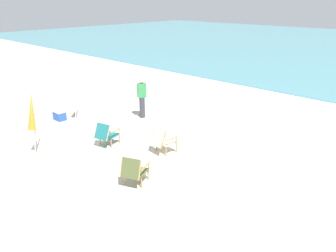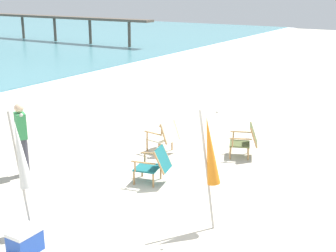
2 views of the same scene
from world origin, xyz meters
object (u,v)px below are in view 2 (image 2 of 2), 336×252
at_px(beach_chair_far_center, 246,140).
at_px(cooler_box, 25,241).
at_px(umbrella_furled_white, 21,155).
at_px(umbrella_furled_orange, 210,152).
at_px(beach_chair_mid_center, 164,136).
at_px(person_near_chairs, 22,139).
at_px(beach_chair_back_right, 154,164).

xyz_separation_m(beach_chair_far_center, cooler_box, (-5.85, 1.24, -0.23)).
xyz_separation_m(umbrella_furled_white, cooler_box, (-0.50, -0.52, -1.17)).
bearing_deg(cooler_box, umbrella_furled_orange, -42.50).
relative_size(beach_chair_mid_center, umbrella_furled_white, 0.39).
bearing_deg(person_near_chairs, umbrella_furled_white, -131.03).
distance_m(umbrella_furled_white, cooler_box, 1.38).
distance_m(beach_chair_mid_center, umbrella_furled_orange, 4.03).
bearing_deg(cooler_box, beach_chair_mid_center, 7.09).
relative_size(umbrella_furled_orange, umbrella_furled_white, 1.00).
height_order(beach_chair_far_center, beach_chair_mid_center, beach_chair_far_center).
xyz_separation_m(beach_chair_back_right, person_near_chairs, (-1.15, 2.68, 0.41)).
height_order(beach_chair_mid_center, beach_chair_back_right, beach_chair_mid_center).
bearing_deg(beach_chair_back_right, person_near_chairs, 113.24).
distance_m(beach_chair_back_right, cooler_box, 3.36).
height_order(beach_chair_mid_center, umbrella_furled_orange, umbrella_furled_orange).
bearing_deg(beach_chair_far_center, cooler_box, 168.06).
bearing_deg(umbrella_furled_white, beach_chair_back_right, -14.45).
relative_size(umbrella_furled_white, cooler_box, 4.29).
distance_m(beach_chair_far_center, umbrella_furled_orange, 3.82).
bearing_deg(beach_chair_mid_center, umbrella_furled_white, -178.54).
bearing_deg(person_near_chairs, beach_chair_mid_center, -32.31).
relative_size(beach_chair_mid_center, umbrella_furled_orange, 0.38).
height_order(beach_chair_back_right, umbrella_furled_white, umbrella_furled_white).
relative_size(person_near_chairs, cooler_box, 3.33).
xyz_separation_m(beach_chair_back_right, cooler_box, (-3.35, 0.22, -0.23)).
bearing_deg(beach_chair_far_center, beach_chair_back_right, 157.86).
distance_m(beach_chair_far_center, beach_chair_back_right, 2.70).
relative_size(beach_chair_mid_center, person_near_chairs, 0.50).
bearing_deg(umbrella_furled_white, beach_chair_far_center, -18.14).
bearing_deg(cooler_box, beach_chair_far_center, -11.94).
bearing_deg(umbrella_furled_orange, person_near_chairs, 90.58).
distance_m(beach_chair_far_center, umbrella_furled_white, 5.71).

